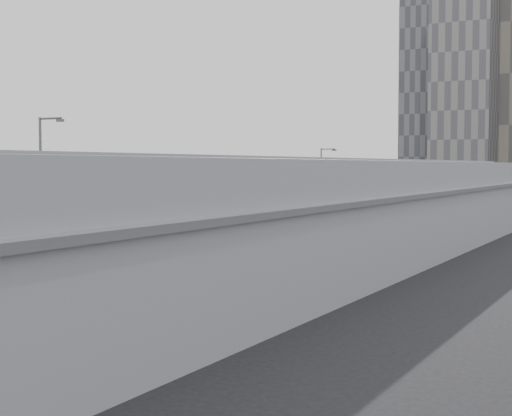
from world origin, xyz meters
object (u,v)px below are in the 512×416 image
Objects in this scene: bus_5 at (335,215)px; bus_9 at (462,195)px; bus_2 at (41,258)px; bus_6 at (375,209)px; bus_3 at (155,241)px; bus_8 at (433,199)px; street_lamp_far at (323,178)px; street_lamp_near at (43,181)px; suv at (407,202)px; bus_7 at (408,205)px; bus_4 at (251,226)px; shipping_container at (354,203)px.

bus_9 is at bearing 88.72° from bus_5.
bus_6 reaches higher than bus_2.
bus_3 is 0.94× the size of bus_8.
bus_2 is 1.45× the size of street_lamp_far.
street_lamp_near is 83.96m from suv.
bus_2 reaches higher than bus_7.
bus_5 is 11.70m from bus_6.
bus_2 is at bearing -88.31° from bus_3.
bus_6 is 37.68m from suv.
bus_9 is at bearing 95.35° from bus_2.
bus_3 is at bearing -89.27° from bus_9.
street_lamp_far is at bearing -107.64° from suv.
street_lamp_far is (-6.74, 31.12, 3.44)m from bus_4.
bus_3 is at bearing -91.40° from bus_5.
shipping_container is (-7.61, 44.30, -0.13)m from bus_4.
bus_5 is at bearing -91.92° from bus_6.
bus_9 is at bearing 95.73° from bus_7.
bus_5 is 1.45× the size of street_lamp_far.
street_lamp_near reaches higher than suv.
bus_4 is 66.13m from suv.
street_lamp_far is at bearing 91.13° from street_lamp_near.
bus_6 is 12.59m from bus_7.
bus_3 is 55.85m from bus_7.
bus_9 reaches higher than bus_2.
street_lamp_near is (-6.25, -3.61, 3.95)m from bus_3.
suv is at bearing 89.84° from street_lamp_far.
bus_7 is 25.47m from suv.
bus_7 is 0.89× the size of bus_9.
bus_6 is at bearing -42.98° from shipping_container.
bus_3 is (0.31, 10.21, 0.06)m from bus_2.
bus_9 is 42.69m from street_lamp_far.
bus_2 is 1.29× the size of street_lamp_near.
bus_2 is 90.68m from suv.
suv is at bearing 125.21° from bus_8.
bus_5 is at bearing 79.88° from street_lamp_near.
bus_2 is at bearing -89.80° from bus_8.
bus_5 reaches higher than shipping_container.
street_lamp_far is 13.69m from shipping_container.
bus_9 is 91.39m from street_lamp_near.
bus_9 is (-0.23, 44.23, 0.11)m from bus_6.
bus_2 reaches higher than shipping_container.
bus_8 is 1.60× the size of street_lamp_far.
bus_6 is at bearing 87.84° from bus_5.
bus_3 is 1.02× the size of bus_4.
bus_4 is 73.07m from bus_9.
street_lamp_far is (-7.41, 2.28, 3.41)m from bus_6.
bus_5 is at bearing -99.11° from suv.
street_lamp_near reaches higher than bus_5.
bus_7 is 0.88× the size of bus_8.
bus_4 is 1.31× the size of street_lamp_near.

